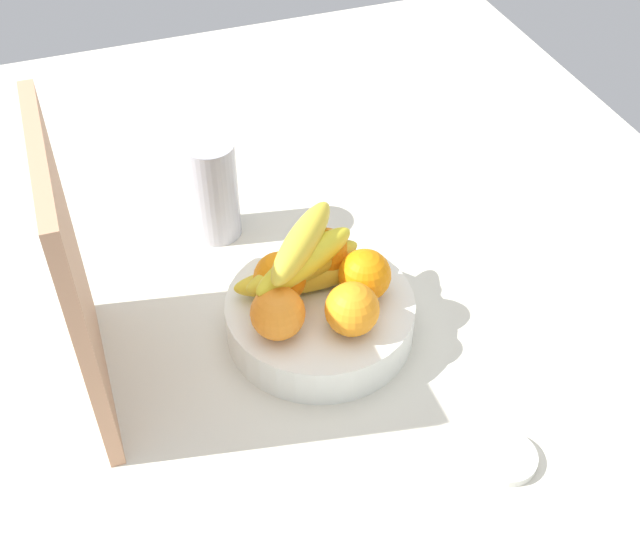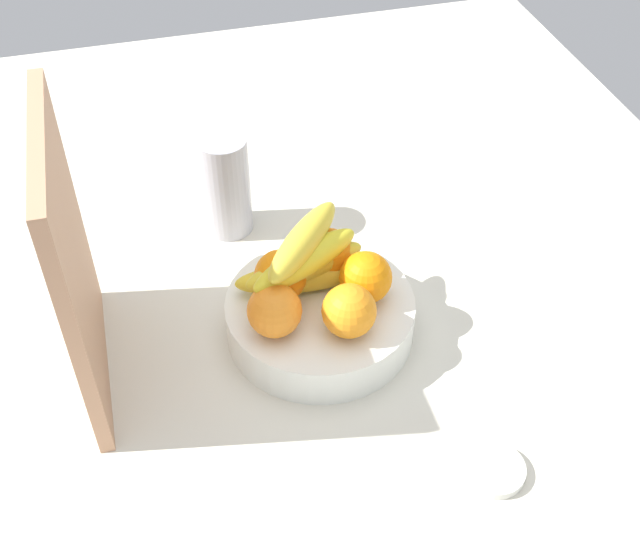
% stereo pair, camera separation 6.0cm
% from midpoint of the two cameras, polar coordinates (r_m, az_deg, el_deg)
% --- Properties ---
extents(ground_plane, '(1.80, 1.40, 0.03)m').
position_cam_midpoint_polar(ground_plane, '(1.14, 1.82, -3.51)').
color(ground_plane, beige).
extents(fruit_bowl, '(0.25, 0.25, 0.06)m').
position_cam_midpoint_polar(fruit_bowl, '(1.10, 1.56, -2.66)').
color(fruit_bowl, white).
rests_on(fruit_bowl, ground_plane).
extents(orange_front_left, '(0.07, 0.07, 0.07)m').
position_cam_midpoint_polar(orange_front_left, '(1.02, 3.73, -2.23)').
color(orange_front_left, orange).
rests_on(orange_front_left, fruit_bowl).
extents(orange_front_right, '(0.07, 0.07, 0.07)m').
position_cam_midpoint_polar(orange_front_right, '(1.06, 4.83, 0.13)').
color(orange_front_right, orange).
rests_on(orange_front_right, fruit_bowl).
extents(orange_center, '(0.07, 0.07, 0.07)m').
position_cam_midpoint_polar(orange_center, '(1.10, 2.15, 1.82)').
color(orange_center, orange).
rests_on(orange_center, fruit_bowl).
extents(orange_back_left, '(0.07, 0.07, 0.07)m').
position_cam_midpoint_polar(orange_back_left, '(1.06, -1.18, 0.25)').
color(orange_back_left, orange).
rests_on(orange_back_left, fruit_bowl).
extents(orange_back_right, '(0.07, 0.07, 0.07)m').
position_cam_midpoint_polar(orange_back_right, '(1.02, -1.53, -2.20)').
color(orange_back_right, orange).
rests_on(orange_back_right, fruit_bowl).
extents(banana_bunch, '(0.15, 0.18, 0.11)m').
position_cam_midpoint_polar(banana_bunch, '(1.06, 0.40, 1.29)').
color(banana_bunch, yellow).
rests_on(banana_bunch, fruit_bowl).
extents(cutting_board, '(0.28, 0.02, 0.36)m').
position_cam_midpoint_polar(cutting_board, '(0.99, -15.34, 1.08)').
color(cutting_board, tan).
rests_on(cutting_board, ground_plane).
extents(thermos_tumbler, '(0.07, 0.07, 0.16)m').
position_cam_midpoint_polar(thermos_tumbler, '(1.24, -5.26, 6.60)').
color(thermos_tumbler, '#ADAEB9').
rests_on(thermos_tumbler, ground_plane).
extents(jar_lid, '(0.08, 0.08, 0.01)m').
position_cam_midpoint_polar(jar_lid, '(1.00, 13.78, -12.84)').
color(jar_lid, silver).
rests_on(jar_lid, ground_plane).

